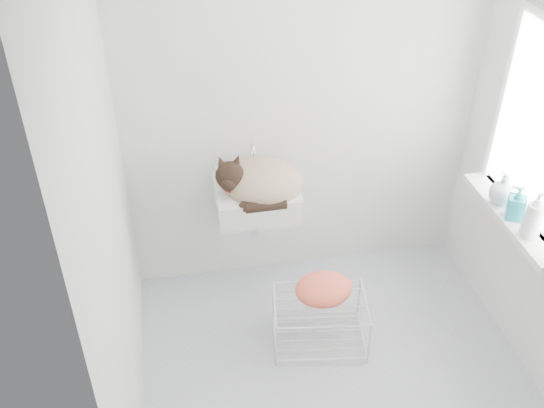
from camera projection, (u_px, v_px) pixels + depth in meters
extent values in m
cube|color=#B1B3B4|center=(336.00, 371.00, 3.56)|extent=(2.20, 2.00, 0.02)
cube|color=white|center=(303.00, 101.00, 3.64)|extent=(2.20, 0.02, 2.50)
cube|color=white|center=(109.00, 219.00, 2.67)|extent=(0.02, 2.00, 2.50)
cube|color=white|center=(511.00, 217.00, 3.39)|extent=(0.16, 0.88, 0.04)
cube|color=white|center=(256.00, 186.00, 3.61)|extent=(0.49, 0.43, 0.20)
ellipsoid|color=tan|center=(261.00, 182.00, 3.59)|extent=(0.53, 0.49, 0.24)
sphere|color=black|center=(233.00, 176.00, 3.44)|extent=(0.20, 0.20, 0.17)
torus|color=red|center=(237.00, 184.00, 3.47)|extent=(0.18, 0.18, 0.07)
cube|color=silver|center=(319.00, 323.00, 3.67)|extent=(0.58, 0.45, 0.32)
ellipsoid|color=orange|center=(323.00, 294.00, 3.58)|extent=(0.35, 0.26, 0.14)
imported|color=white|center=(528.00, 235.00, 3.22)|extent=(0.11, 0.11, 0.23)
imported|color=#187C86|center=(513.00, 218.00, 3.35)|extent=(0.12, 0.12, 0.20)
imported|color=silver|center=(499.00, 202.00, 3.48)|extent=(0.19, 0.19, 0.19)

